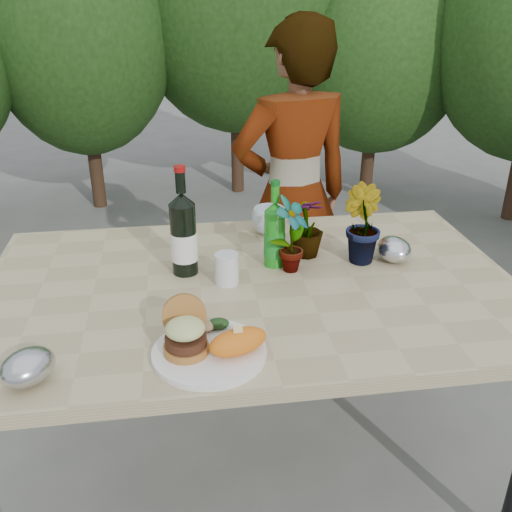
{
  "coord_description": "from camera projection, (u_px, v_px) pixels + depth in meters",
  "views": [
    {
      "loc": [
        -0.21,
        -1.5,
        1.57
      ],
      "look_at": [
        0.0,
        -0.08,
        0.88
      ],
      "focal_mm": 40.0,
      "sensor_mm": 36.0,
      "label": 1
    }
  ],
  "objects": [
    {
      "name": "ground",
      "position": [
        253.0,
        467.0,
        2.04
      ],
      "size": [
        80.0,
        80.0,
        0.0
      ],
      "primitive_type": "plane",
      "color": "#62625D",
      "rests_on": "ground"
    },
    {
      "name": "patio_table",
      "position": [
        252.0,
        300.0,
        1.74
      ],
      "size": [
        1.6,
        1.0,
        0.75
      ],
      "color": "tan",
      "rests_on": "ground"
    },
    {
      "name": "shrub_hedge",
      "position": [
        258.0,
        52.0,
        3.3
      ],
      "size": [
        6.79,
        5.17,
        2.49
      ],
      "color": "#382316",
      "rests_on": "ground"
    },
    {
      "name": "dinner_plate",
      "position": [
        209.0,
        353.0,
        1.38
      ],
      "size": [
        0.28,
        0.28,
        0.01
      ],
      "primitive_type": "cylinder",
      "color": "white",
      "rests_on": "patio_table"
    },
    {
      "name": "burger_stack",
      "position": [
        185.0,
        332.0,
        1.37
      ],
      "size": [
        0.11,
        0.16,
        0.11
      ],
      "color": "#B7722D",
      "rests_on": "dinner_plate"
    },
    {
      "name": "sweet_potato",
      "position": [
        238.0,
        342.0,
        1.36
      ],
      "size": [
        0.17,
        0.12,
        0.06
      ],
      "primitive_type": "ellipsoid",
      "rotation": [
        0.0,
        0.0,
        0.35
      ],
      "color": "orange",
      "rests_on": "dinner_plate"
    },
    {
      "name": "grilled_veg",
      "position": [
        213.0,
        325.0,
        1.46
      ],
      "size": [
        0.08,
        0.05,
        0.03
      ],
      "color": "olive",
      "rests_on": "dinner_plate"
    },
    {
      "name": "wine_bottle",
      "position": [
        184.0,
        235.0,
        1.73
      ],
      "size": [
        0.08,
        0.08,
        0.34
      ],
      "rotation": [
        0.0,
        0.0,
        -0.4
      ],
      "color": "black",
      "rests_on": "patio_table"
    },
    {
      "name": "sparkling_water",
      "position": [
        275.0,
        235.0,
        1.79
      ],
      "size": [
        0.07,
        0.07,
        0.28
      ],
      "rotation": [
        0.0,
        0.0,
        0.25
      ],
      "color": "#198C19",
      "rests_on": "patio_table"
    },
    {
      "name": "plastic_cup",
      "position": [
        227.0,
        269.0,
        1.7
      ],
      "size": [
        0.07,
        0.07,
        0.09
      ],
      "primitive_type": "cylinder",
      "color": "silver",
      "rests_on": "patio_table"
    },
    {
      "name": "seedling_left",
      "position": [
        291.0,
        235.0,
        1.74
      ],
      "size": [
        0.15,
        0.15,
        0.25
      ],
      "primitive_type": "imported",
      "rotation": [
        0.0,
        0.0,
        0.8
      ],
      "color": "#21521C",
      "rests_on": "patio_table"
    },
    {
      "name": "seedling_mid",
      "position": [
        361.0,
        224.0,
        1.81
      ],
      "size": [
        0.15,
        0.17,
        0.25
      ],
      "primitive_type": "imported",
      "rotation": [
        0.0,
        0.0,
        1.91
      ],
      "color": "#255E20",
      "rests_on": "patio_table"
    },
    {
      "name": "seedling_right",
      "position": [
        307.0,
        227.0,
        1.85
      ],
      "size": [
        0.12,
        0.12,
        0.2
      ],
      "primitive_type": "imported",
      "rotation": [
        0.0,
        0.0,
        3.25
      ],
      "color": "#225E20",
      "rests_on": "patio_table"
    },
    {
      "name": "blue_bowl",
      "position": [
        269.0,
        221.0,
        2.04
      ],
      "size": [
        0.13,
        0.13,
        0.1
      ],
      "primitive_type": "imported",
      "rotation": [
        0.0,
        0.0,
        -0.02
      ],
      "color": "silver",
      "rests_on": "patio_table"
    },
    {
      "name": "foil_packet_left",
      "position": [
        28.0,
        367.0,
        1.28
      ],
      "size": [
        0.17,
        0.17,
        0.08
      ],
      "primitive_type": "ellipsoid",
      "rotation": [
        0.0,
        0.0,
        0.92
      ],
      "color": "#ACAEB3",
      "rests_on": "patio_table"
    },
    {
      "name": "foil_packet_right",
      "position": [
        394.0,
        249.0,
        1.84
      ],
      "size": [
        0.11,
        0.13,
        0.08
      ],
      "primitive_type": "ellipsoid",
      "rotation": [
        0.0,
        0.0,
        1.6
      ],
      "color": "silver",
      "rests_on": "patio_table"
    },
    {
      "name": "person",
      "position": [
        293.0,
        198.0,
        2.43
      ],
      "size": [
        0.6,
        0.46,
        1.47
      ],
      "primitive_type": "imported",
      "rotation": [
        0.0,
        0.0,
        3.35
      ],
      "color": "#A57552",
      "rests_on": "ground"
    }
  ]
}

